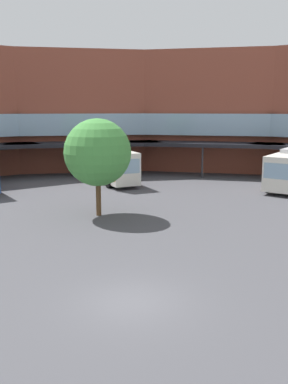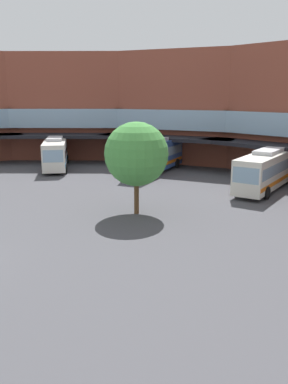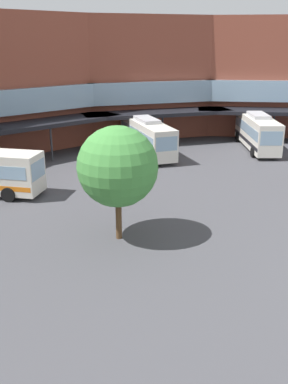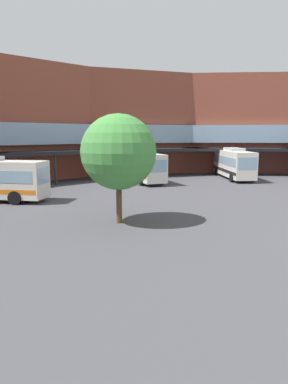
% 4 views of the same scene
% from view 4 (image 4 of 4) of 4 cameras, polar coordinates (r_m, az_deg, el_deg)
% --- Properties ---
extents(station_building, '(83.27, 45.88, 14.02)m').
position_cam_4_polar(station_building, '(30.84, -14.19, 11.14)').
color(station_building, brown).
rests_on(station_building, ground).
extents(bus_2, '(9.90, 8.53, 3.87)m').
position_cam_4_polar(bus_2, '(46.84, 14.08, 4.51)').
color(bus_2, silver).
rests_on(bus_2, ground).
extents(bus_3, '(8.10, 10.62, 3.76)m').
position_cam_4_polar(bus_3, '(42.85, -0.75, 4.30)').
color(bus_3, silver).
rests_on(bus_3, ground).
extents(plaza_tree, '(4.69, 4.69, 6.83)m').
position_cam_4_polar(plaza_tree, '(22.19, -4.08, 6.36)').
color(plaza_tree, brown).
rests_on(plaza_tree, ground).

